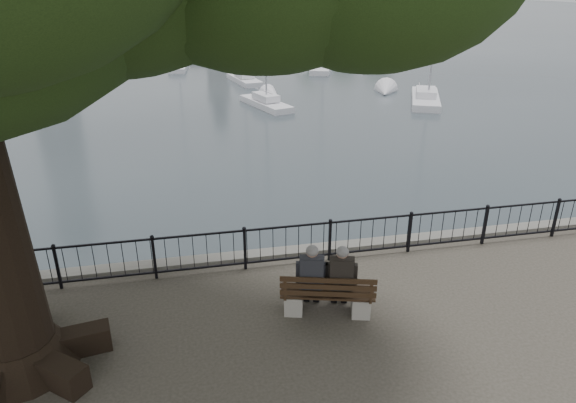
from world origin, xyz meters
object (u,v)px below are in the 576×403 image
object	(u,v)px
bench	(327,299)
person_left	(312,279)
person_right	(341,281)
lion_monument	(216,30)

from	to	relation	value
bench	person_left	xyz separation A→B (m)	(-0.28, 0.19, 0.37)
person_left	person_right	xyz separation A→B (m)	(0.55, -0.15, 0.00)
bench	person_left	size ratio (longest dim) A/B	1.25
person_right	bench	bearing A→B (deg)	-172.72
bench	lion_monument	size ratio (longest dim) A/B	0.22
bench	lion_monument	distance (m)	49.51
person_right	lion_monument	size ratio (longest dim) A/B	0.17
bench	lion_monument	world-z (taller)	lion_monument
person_left	bench	bearing A→B (deg)	-34.07
lion_monument	person_left	bearing A→B (deg)	-92.22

